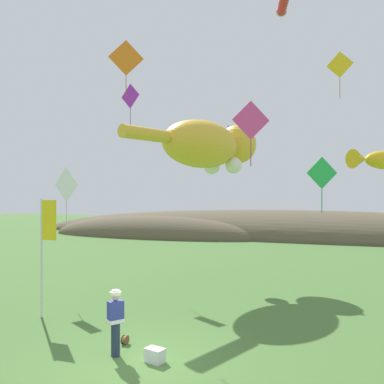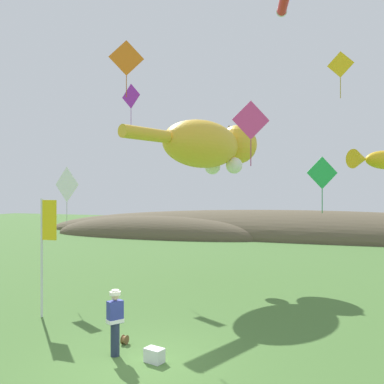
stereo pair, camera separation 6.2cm
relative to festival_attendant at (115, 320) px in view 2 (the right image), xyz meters
name	(u,v)px [view 2 (the right image)]	position (x,y,z in m)	size (l,w,h in m)	color
ground_plane	(138,363)	(0.80, -0.23, -0.95)	(120.00, 120.00, 0.00)	#477033
distant_hill_ridge	(276,237)	(-1.07, 32.33, -0.95)	(57.71, 13.57, 5.20)	brown
festival_attendant	(115,320)	(0.00, 0.00, 0.00)	(0.44, 0.49, 1.77)	#232D47
kite_spool	(125,340)	(-0.19, 0.85, -0.82)	(0.14, 0.27, 0.27)	olive
picnic_cooler	(154,355)	(1.17, -0.02, -0.77)	(0.55, 0.43, 0.36)	white
festival_banner_pole	(45,240)	(-4.11, 2.20, 1.78)	(0.66, 0.08, 4.17)	silver
kite_giant_cat	(210,145)	(-0.62, 10.16, 5.76)	(4.13, 8.58, 2.73)	gold
kite_fish_windsock	(381,160)	(7.03, 8.20, 4.72)	(2.55, 2.48, 0.86)	gold
kite_tube_streamer	(284,1)	(3.56, 6.29, 10.64)	(0.85, 1.96, 0.44)	red
kite_diamond_orange	(126,58)	(-2.83, 5.66, 9.01)	(1.24, 0.84, 2.38)	orange
kite_diamond_violet	(131,96)	(-5.39, 10.76, 8.69)	(1.31, 0.39, 2.26)	purple
kite_diamond_pink	(251,121)	(2.75, 4.24, 5.87)	(1.15, 0.68, 2.23)	#E53F8C
kite_diamond_white	(67,185)	(-5.50, 5.26, 3.76)	(1.47, 0.41, 2.42)	white
kite_diamond_gold	(340,65)	(5.50, 9.66, 8.98)	(1.14, 0.22, 2.05)	yellow
kite_diamond_green	(322,173)	(4.92, 6.65, 4.15)	(1.08, 0.60, 2.12)	green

